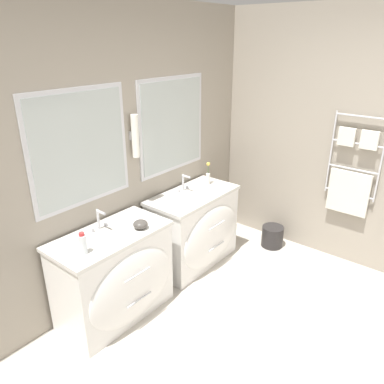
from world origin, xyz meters
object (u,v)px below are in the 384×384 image
at_px(vanity_right, 196,228).
at_px(toiletry_bottle, 83,244).
at_px(waste_bin, 272,236).
at_px(flower_vase, 208,176).
at_px(vanity_left, 116,275).
at_px(amenity_bowl, 141,224).

bearing_deg(vanity_right, toiletry_bottle, -177.89).
distance_m(vanity_right, waste_bin, 1.01).
distance_m(flower_vase, waste_bin, 1.09).
bearing_deg(vanity_left, amenity_bowl, -23.23).
distance_m(vanity_left, flower_vase, 1.48).
bearing_deg(flower_vase, vanity_right, -166.10).
bearing_deg(amenity_bowl, waste_bin, -13.15).
bearing_deg(toiletry_bottle, vanity_right, 2.11).
bearing_deg(waste_bin, amenity_bowl, 166.85).
height_order(toiletry_bottle, waste_bin, toiletry_bottle).
distance_m(vanity_left, waste_bin, 2.00).
relative_size(vanity_right, toiletry_bottle, 5.77).
xyz_separation_m(vanity_left, vanity_right, (1.09, 0.00, 0.00)).
relative_size(toiletry_bottle, flower_vase, 0.69).
xyz_separation_m(vanity_left, toiletry_bottle, (-0.31, -0.05, 0.47)).
xyz_separation_m(vanity_right, waste_bin, (0.83, -0.49, -0.28)).
bearing_deg(flower_vase, vanity_left, -176.84).
bearing_deg(flower_vase, waste_bin, -47.57).
relative_size(toiletry_bottle, waste_bin, 0.69).
relative_size(amenity_bowl, waste_bin, 0.49).
bearing_deg(waste_bin, vanity_left, 165.62).
relative_size(vanity_left, flower_vase, 4.00).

